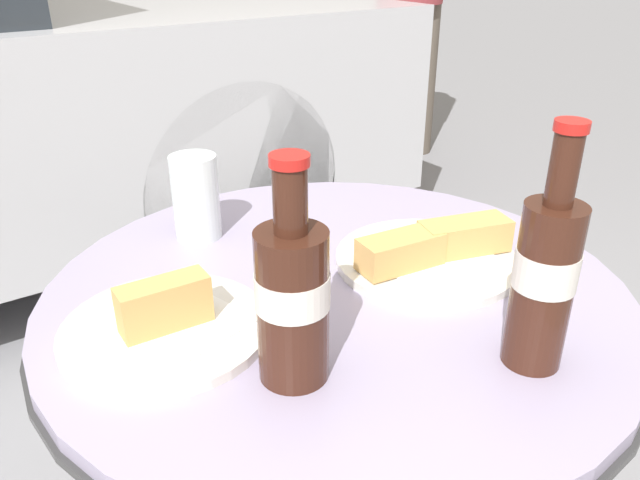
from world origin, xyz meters
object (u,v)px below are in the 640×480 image
lunch_plate_near (166,323)px  bistro_table (335,380)px  cola_bottle_left (292,296)px  drinking_glass (196,201)px  lunch_plate_far (430,253)px  cola_bottle_right (545,276)px

lunch_plate_near → bistro_table: bearing=-5.4°
cola_bottle_left → bistro_table: bearing=40.4°
drinking_glass → lunch_plate_near: bearing=-123.0°
drinking_glass → lunch_plate_far: drinking_glass is taller
cola_bottle_right → lunch_plate_near: 0.41m
bistro_table → drinking_glass: drinking_glass is taller
cola_bottle_left → lunch_plate_near: size_ratio=1.00×
drinking_glass → cola_bottle_right: bearing=-71.7°
lunch_plate_near → lunch_plate_far: 0.36m
bistro_table → lunch_plate_near: lunch_plate_near is taller
cola_bottle_right → bistro_table: bearing=107.2°
drinking_glass → lunch_plate_far: 0.35m
cola_bottle_right → lunch_plate_near: size_ratio=1.10×
bistro_table → cola_bottle_left: 0.31m
cola_bottle_right → cola_bottle_left: bearing=150.5°
lunch_plate_near → lunch_plate_far: size_ratio=0.95×
cola_bottle_left → cola_bottle_right: (0.22, -0.12, 0.01)m
drinking_glass → cola_bottle_left: bearing=-99.4°
bistro_table → lunch_plate_near: 0.28m
cola_bottle_left → lunch_plate_far: size_ratio=0.95×
cola_bottle_left → cola_bottle_right: 0.25m
cola_bottle_left → cola_bottle_right: size_ratio=0.91×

